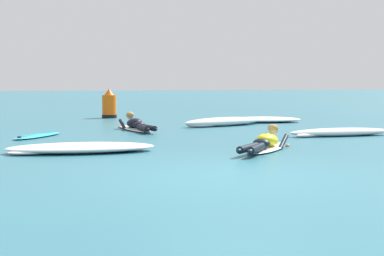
% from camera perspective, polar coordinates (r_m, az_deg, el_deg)
% --- Properties ---
extents(ground_plane, '(120.00, 120.00, 0.00)m').
position_cam_1_polar(ground_plane, '(18.38, -3.66, 0.39)').
color(ground_plane, '#2D6B7A').
extents(surfer_near, '(1.68, 2.19, 0.54)m').
position_cam_1_polar(surfer_near, '(11.47, 7.23, -1.53)').
color(surfer_near, white).
rests_on(surfer_near, ground).
extents(surfer_far, '(1.02, 2.66, 0.53)m').
position_cam_1_polar(surfer_far, '(16.07, -5.54, 0.25)').
color(surfer_far, white).
rests_on(surfer_far, ground).
extents(drifting_surfboard, '(1.32, 1.88, 0.16)m').
position_cam_1_polar(drifting_surfboard, '(14.64, -15.03, -0.73)').
color(drifting_surfboard, '#2DB2D1').
rests_on(drifting_surfboard, ground).
extents(whitewater_front, '(2.87, 1.11, 0.18)m').
position_cam_1_polar(whitewater_front, '(11.36, -10.87, -1.94)').
color(whitewater_front, white).
rests_on(whitewater_front, ground).
extents(whitewater_mid_right, '(2.79, 0.79, 0.20)m').
position_cam_1_polar(whitewater_mid_right, '(14.88, 14.48, -0.41)').
color(whitewater_mid_right, white).
rests_on(whitewater_mid_right, ground).
extents(whitewater_back, '(2.73, 1.40, 0.18)m').
position_cam_1_polar(whitewater_back, '(19.26, 6.87, 0.82)').
color(whitewater_back, white).
rests_on(whitewater_back, ground).
extents(whitewater_far_band, '(2.83, 1.75, 0.26)m').
position_cam_1_polar(whitewater_far_band, '(17.64, 3.11, 0.61)').
color(whitewater_far_band, white).
rests_on(whitewater_far_band, ground).
extents(channel_marker_buoy, '(0.55, 0.55, 1.09)m').
position_cam_1_polar(channel_marker_buoy, '(21.55, -8.16, 2.16)').
color(channel_marker_buoy, '#EA5B0F').
rests_on(channel_marker_buoy, ground).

